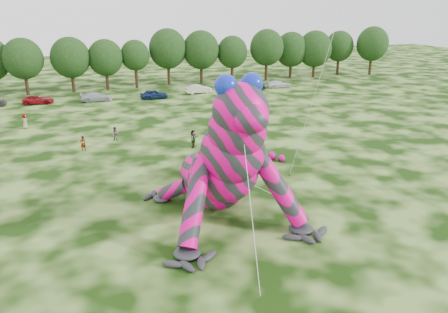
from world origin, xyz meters
name	(u,v)px	position (x,y,z in m)	size (l,w,h in m)	color
ground	(251,231)	(0.00, 0.00, 0.00)	(240.00, 240.00, 0.00)	#16330A
inflatable_gecko	(209,136)	(-1.23, 5.25, 5.33)	(17.96, 21.33, 10.66)	#E7007C
flying_kite	(344,1)	(9.73, 5.86, 14.75)	(3.55, 3.14, 16.70)	red
tree_6	(24,67)	(-17.56, 56.68, 4.75)	(6.52, 5.86, 9.49)	black
tree_7	(71,65)	(-10.08, 56.80, 4.74)	(6.68, 6.01, 9.48)	black
tree_8	(106,65)	(-4.22, 56.99, 4.47)	(6.14, 5.53, 8.94)	black
tree_9	(136,64)	(1.06, 57.35, 4.34)	(5.27, 4.74, 8.68)	black
tree_10	(168,57)	(7.40, 58.58, 5.25)	(7.09, 6.38, 10.50)	black
tree_11	(201,57)	(13.79, 58.20, 5.03)	(7.01, 6.31, 10.07)	black
tree_12	(232,59)	(20.01, 57.74, 4.49)	(5.99, 5.39, 8.97)	black
tree_13	(267,55)	(27.13, 57.13, 5.06)	(6.83, 6.15, 10.13)	black
tree_14	(291,55)	(33.46, 58.72, 4.70)	(6.82, 6.14, 9.40)	black
tree_15	(315,54)	(38.47, 57.77, 4.82)	(7.17, 6.45, 9.63)	black
tree_16	(339,53)	(45.45, 59.37, 4.69)	(6.26, 5.63, 9.37)	black
tree_17	(372,51)	(51.95, 56.66, 5.15)	(6.98, 6.28, 10.30)	black
car_2	(38,100)	(-15.49, 48.30, 0.64)	(2.11, 4.59, 1.27)	maroon
car_3	(96,97)	(-6.86, 47.27, 0.71)	(1.98, 4.87, 1.41)	#AAB1B5
car_4	(154,94)	(2.12, 46.17, 0.75)	(1.78, 4.42, 1.50)	#102148
car_5	(199,89)	(10.33, 48.36, 0.76)	(1.60, 4.60, 1.52)	beige
car_6	(252,86)	(20.52, 48.48, 0.71)	(2.36, 5.12, 1.42)	#262628
car_7	(279,84)	(25.86, 48.71, 0.66)	(1.86, 4.57, 1.32)	silver
spectator_2	(241,107)	(11.84, 31.87, 0.95)	(1.22, 0.70, 1.89)	gray
spectator_1	(115,134)	(-6.35, 24.33, 0.79)	(0.77, 0.60, 1.57)	gray
spectator_5	(193,139)	(1.32, 19.18, 0.94)	(1.75, 0.56, 1.89)	gray
spectator_3	(259,106)	(14.50, 31.92, 0.82)	(0.97, 0.40, 1.65)	gray
spectator_0	(83,143)	(-9.93, 21.77, 0.81)	(0.59, 0.39, 1.61)	gray
spectator_4	(25,121)	(-16.34, 33.33, 0.92)	(0.90, 0.59, 1.85)	gray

